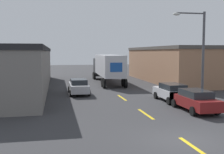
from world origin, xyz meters
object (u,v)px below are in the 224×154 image
object	(u,v)px
semi_truck	(107,66)
parked_car_left_far	(79,86)
parked_car_right_near	(195,100)
parked_car_right_mid	(172,92)
street_lamp	(199,50)

from	to	relation	value
semi_truck	parked_car_left_far	bearing A→B (deg)	-113.47
semi_truck	parked_car_left_far	size ratio (longest dim) A/B	2.96
parked_car_right_near	parked_car_right_mid	bearing A→B (deg)	90.00
parked_car_left_far	parked_car_right_mid	size ratio (longest dim) A/B	1.00
parked_car_right_mid	street_lamp	xyz separation A→B (m)	(1.65, -1.35, 3.50)
parked_car_right_near	parked_car_right_mid	size ratio (longest dim) A/B	1.00
semi_truck	parked_car_right_near	xyz separation A→B (m)	(2.70, -19.36, -1.47)
parked_car_left_far	parked_car_right_near	bearing A→B (deg)	-52.38
parked_car_left_far	parked_car_right_near	size ratio (longest dim) A/B	1.00
semi_truck	parked_car_left_far	xyz separation A→B (m)	(-4.65, -9.83, -1.47)
semi_truck	street_lamp	xyz separation A→B (m)	(4.35, -16.79, 2.03)
parked_car_right_mid	parked_car_left_far	bearing A→B (deg)	142.63
semi_truck	parked_car_right_near	distance (m)	19.60
parked_car_right_near	parked_car_right_mid	world-z (taller)	same
semi_truck	parked_car_left_far	distance (m)	10.98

